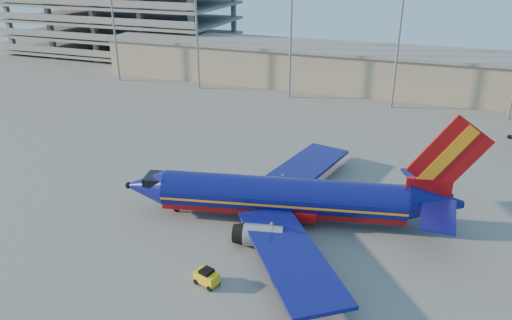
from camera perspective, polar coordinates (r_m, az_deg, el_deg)
name	(u,v)px	position (r m, az deg, el deg)	size (l,w,h in m)	color
ground	(217,203)	(59.12, -4.49, -4.87)	(220.00, 220.00, 0.00)	slate
terminal_building	(375,69)	(108.48, 13.48, 10.06)	(122.00, 16.00, 8.50)	gray
parking_garage	(122,10)	(148.58, -15.06, 16.21)	(62.00, 32.00, 21.40)	slate
light_mast_row	(345,8)	(95.35, 10.11, 16.69)	(101.60, 1.60, 28.65)	gray
aircraft_main	(291,198)	(54.19, 3.98, -4.31)	(37.86, 36.04, 12.96)	navy
baggage_tug	(207,277)	(45.58, -5.65, -13.15)	(2.43, 1.88, 1.54)	yellow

